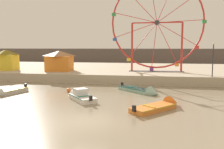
% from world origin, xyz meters
% --- Properties ---
extents(ground_plane, '(240.00, 240.00, 0.00)m').
position_xyz_m(ground_plane, '(0.00, 0.00, 0.00)').
color(ground_plane, gray).
extents(quay_promenade, '(110.00, 24.75, 1.20)m').
position_xyz_m(quay_promenade, '(0.00, 27.91, 0.60)').
color(quay_promenade, '#B7A88E').
rests_on(quay_promenade, ground_plane).
extents(distant_town_skyline, '(140.00, 3.00, 4.40)m').
position_xyz_m(distant_town_skyline, '(0.00, 49.73, 2.20)').
color(distant_town_skyline, '#564C47').
rests_on(distant_town_skyline, ground_plane).
extents(motorboat_white_red_stripe, '(3.84, 4.26, 1.49)m').
position_xyz_m(motorboat_white_red_stripe, '(-2.61, 6.39, 0.31)').
color(motorboat_white_red_stripe, silver).
rests_on(motorboat_white_red_stripe, ground_plane).
extents(motorboat_pale_grey, '(2.00, 4.24, 1.04)m').
position_xyz_m(motorboat_pale_grey, '(-10.44, 7.29, 0.24)').
color(motorboat_pale_grey, silver).
rests_on(motorboat_pale_grey, ground_plane).
extents(motorboat_seafoam, '(5.00, 4.83, 1.29)m').
position_xyz_m(motorboat_seafoam, '(3.02, 10.51, 0.21)').
color(motorboat_seafoam, '#93BCAD').
rests_on(motorboat_seafoam, ground_plane).
extents(motorboat_orange_hull, '(4.24, 4.68, 1.32)m').
position_xyz_m(motorboat_orange_hull, '(4.90, 4.20, 0.21)').
color(motorboat_orange_hull, orange).
rests_on(motorboat_orange_hull, ground_plane).
extents(ferris_wheel_red_frame, '(13.47, 1.20, 13.79)m').
position_xyz_m(ferris_wheel_red_frame, '(4.36, 21.56, 8.13)').
color(ferris_wheel_red_frame, red).
rests_on(ferris_wheel_red_frame, quay_promenade).
extents(carnival_booth_orange_canopy, '(4.23, 3.88, 3.05)m').
position_xyz_m(carnival_booth_orange_canopy, '(-10.12, 20.00, 2.79)').
color(carnival_booth_orange_canopy, orange).
rests_on(carnival_booth_orange_canopy, quay_promenade).
extents(carnival_booth_yellow_awning, '(3.58, 3.05, 3.20)m').
position_xyz_m(carnival_booth_yellow_awning, '(-18.79, 19.61, 2.87)').
color(carnival_booth_yellow_awning, yellow).
rests_on(carnival_booth_yellow_awning, quay_promenade).
extents(promenade_lamp_near, '(0.32, 0.32, 4.18)m').
position_xyz_m(promenade_lamp_near, '(11.07, 16.00, 3.91)').
color(promenade_lamp_near, '#2D2D33').
rests_on(promenade_lamp_near, quay_promenade).
extents(mooring_buoy_orange, '(0.44, 0.44, 0.44)m').
position_xyz_m(mooring_buoy_orange, '(-4.80, 9.48, 0.22)').
color(mooring_buoy_orange, orange).
rests_on(mooring_buoy_orange, ground_plane).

